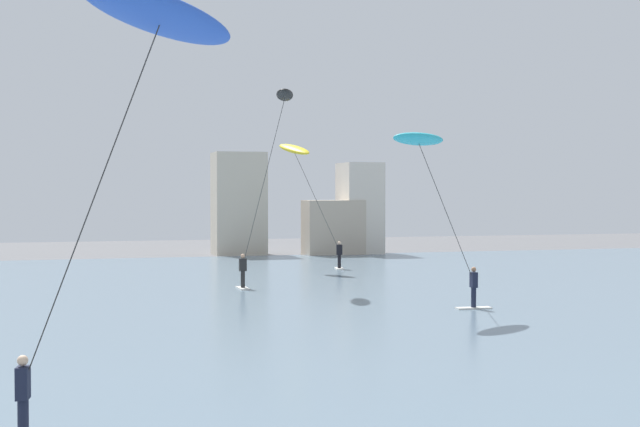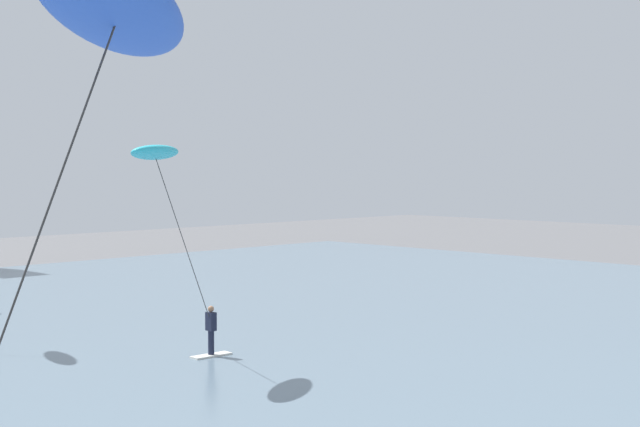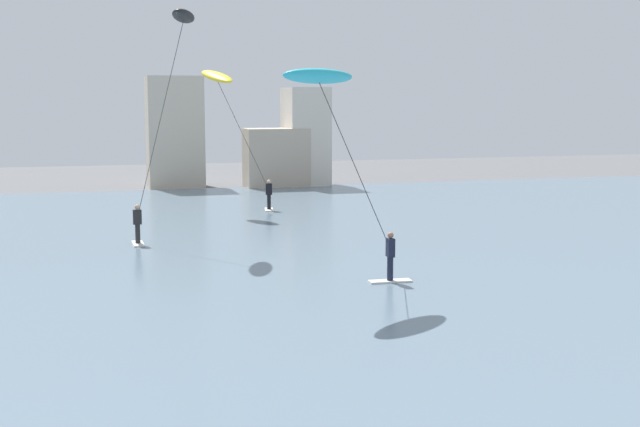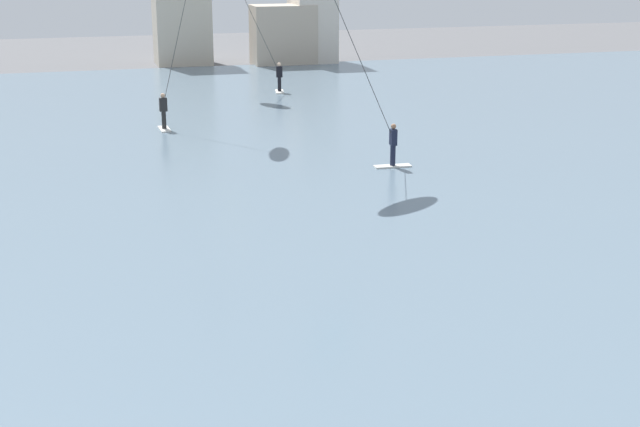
% 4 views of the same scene
% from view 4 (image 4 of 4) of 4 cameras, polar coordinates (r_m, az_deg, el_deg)
% --- Properties ---
extents(water_bay, '(84.00, 52.00, 0.10)m').
position_cam_4_polar(water_bay, '(37.72, -6.00, 3.73)').
color(water_bay, slate).
rests_on(water_bay, ground).
extents(far_shore_buildings, '(34.76, 5.19, 7.54)m').
position_cam_4_polar(far_shore_buildings, '(64.55, -7.93, 11.66)').
color(far_shore_buildings, '#A89E93').
rests_on(far_shore_buildings, ground).
extents(kitesurfer_cyan, '(4.82, 2.40, 6.92)m').
position_cam_4_polar(kitesurfer_cyan, '(32.82, 1.19, 12.47)').
color(kitesurfer_cyan, silver).
rests_on(kitesurfer_cyan, water_bay).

